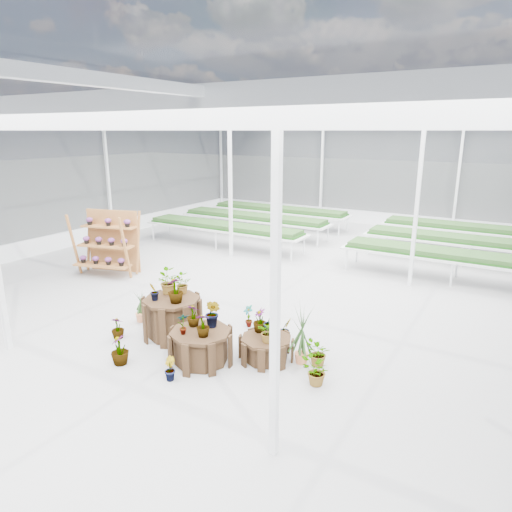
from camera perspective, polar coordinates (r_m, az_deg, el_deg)
The scene contains 10 objects.
ground_plane at distance 11.03m, azimuth -1.62°, elevation -6.95°, with size 24.00×24.00×0.00m, color gray.
greenhouse_shell at distance 10.38m, azimuth -1.71°, elevation 4.60°, with size 18.00×24.00×4.50m, color white, non-canonical shape.
steel_frame at distance 10.38m, azimuth -1.71°, elevation 4.60°, with size 18.00×24.00×4.50m, color silver, non-canonical shape.
nursery_benches at distance 17.15m, azimuth 11.30°, elevation 2.40°, with size 16.00×7.00×0.84m, color silver, non-canonical shape.
plinth_tall at distance 9.80m, azimuth -10.41°, elevation -7.53°, with size 1.23×1.23×0.84m, color #362213.
plinth_mid at distance 8.72m, azimuth -6.90°, elevation -11.15°, with size 1.19×1.19×0.63m, color #362213.
plinth_low at distance 8.79m, azimuth 1.26°, elevation -11.47°, with size 1.00×1.00×0.45m, color #362213.
shelf_rack at distance 14.26m, azimuth -18.20°, elevation 1.48°, with size 1.79×0.95×1.90m, color #915A2C, non-canonical shape.
bird_table at distance 15.83m, azimuth -19.20°, elevation 1.97°, with size 0.36×0.36×1.50m, color tan, non-canonical shape.
nursery_plants at distance 9.10m, azimuth -4.80°, elevation -8.07°, with size 4.99×3.01×1.39m.
Camera 1 is at (5.46, -8.61, 4.20)m, focal length 32.00 mm.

